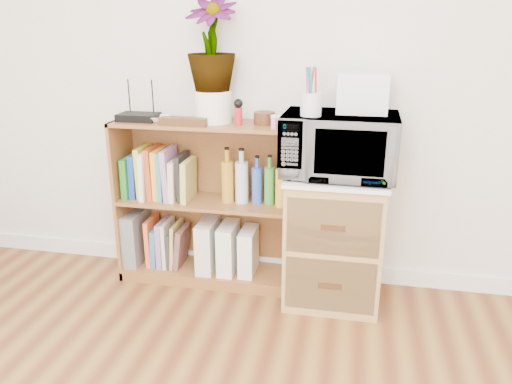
# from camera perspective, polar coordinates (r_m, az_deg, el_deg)

# --- Properties ---
(skirting_board) EXTENTS (4.00, 0.02, 0.10)m
(skirting_board) POSITION_cam_1_polar(r_m,az_deg,el_deg) (3.11, 1.37, -8.28)
(skirting_board) COLOR white
(skirting_board) RESTS_ON ground
(bookshelf) EXTENTS (1.00, 0.30, 0.95)m
(bookshelf) POSITION_cam_1_polar(r_m,az_deg,el_deg) (2.89, -5.90, -1.35)
(bookshelf) COLOR brown
(bookshelf) RESTS_ON ground
(wicker_unit) EXTENTS (0.50, 0.45, 0.70)m
(wicker_unit) POSITION_cam_1_polar(r_m,az_deg,el_deg) (2.75, 8.88, -5.39)
(wicker_unit) COLOR #9E7542
(wicker_unit) RESTS_ON ground
(microwave) EXTENTS (0.58, 0.40, 0.32)m
(microwave) POSITION_cam_1_polar(r_m,az_deg,el_deg) (2.57, 9.46, 5.32)
(microwave) COLOR white
(microwave) RESTS_ON wicker_unit
(pen_cup) EXTENTS (0.10, 0.10, 0.11)m
(pen_cup) POSITION_cam_1_polar(r_m,az_deg,el_deg) (2.46, 6.32, 9.94)
(pen_cup) COLOR silver
(pen_cup) RESTS_ON microwave
(small_appliance) EXTENTS (0.25, 0.21, 0.20)m
(small_appliance) POSITION_cam_1_polar(r_m,az_deg,el_deg) (2.59, 12.09, 11.04)
(small_appliance) COLOR white
(small_appliance) RESTS_ON microwave
(router) EXTENTS (0.22, 0.15, 0.04)m
(router) POSITION_cam_1_polar(r_m,az_deg,el_deg) (2.87, -13.28, 8.34)
(router) COLOR black
(router) RESTS_ON bookshelf
(white_bowl) EXTENTS (0.13, 0.13, 0.03)m
(white_bowl) POSITION_cam_1_polar(r_m,az_deg,el_deg) (2.82, -11.21, 8.21)
(white_bowl) COLOR white
(white_bowl) RESTS_ON bookshelf
(plant_pot) EXTENTS (0.20, 0.20, 0.17)m
(plant_pot) POSITION_cam_1_polar(r_m,az_deg,el_deg) (2.75, -4.93, 9.71)
(plant_pot) COLOR white
(plant_pot) RESTS_ON bookshelf
(potted_plant) EXTENTS (0.27, 0.27, 0.48)m
(potted_plant) POSITION_cam_1_polar(r_m,az_deg,el_deg) (2.72, -5.13, 16.46)
(potted_plant) COLOR #2B6D32
(potted_plant) RESTS_ON plant_pot
(trinket_box) EXTENTS (0.26, 0.06, 0.04)m
(trinket_box) POSITION_cam_1_polar(r_m,az_deg,el_deg) (2.69, -8.31, 7.98)
(trinket_box) COLOR #38210F
(trinket_box) RESTS_ON bookshelf
(kokeshi_doll) EXTENTS (0.04, 0.04, 0.09)m
(kokeshi_doll) POSITION_cam_1_polar(r_m,az_deg,el_deg) (2.66, -2.02, 8.62)
(kokeshi_doll) COLOR red
(kokeshi_doll) RESTS_ON bookshelf
(wooden_bowl) EXTENTS (0.11, 0.11, 0.07)m
(wooden_bowl) POSITION_cam_1_polar(r_m,az_deg,el_deg) (2.68, 0.95, 8.43)
(wooden_bowl) COLOR #39220F
(wooden_bowl) RESTS_ON bookshelf
(paint_jars) EXTENTS (0.10, 0.04, 0.05)m
(paint_jars) POSITION_cam_1_polar(r_m,az_deg,el_deg) (2.57, 2.78, 7.78)
(paint_jars) COLOR pink
(paint_jars) RESTS_ON bookshelf
(file_box) EXTENTS (0.10, 0.26, 0.32)m
(file_box) POSITION_cam_1_polar(r_m,az_deg,el_deg) (3.14, -13.57, -4.97)
(file_box) COLOR slate
(file_box) RESTS_ON bookshelf
(magazine_holder_left) EXTENTS (0.10, 0.24, 0.30)m
(magazine_holder_left) POSITION_cam_1_polar(r_m,az_deg,el_deg) (2.98, -5.51, -6.04)
(magazine_holder_left) COLOR silver
(magazine_holder_left) RESTS_ON bookshelf
(magazine_holder_mid) EXTENTS (0.09, 0.23, 0.29)m
(magazine_holder_mid) POSITION_cam_1_polar(r_m,az_deg,el_deg) (2.95, -3.17, -6.36)
(magazine_holder_mid) COLOR white
(magazine_holder_mid) RESTS_ON bookshelf
(magazine_holder_right) EXTENTS (0.08, 0.21, 0.27)m
(magazine_holder_right) POSITION_cam_1_polar(r_m,az_deg,el_deg) (2.93, -0.87, -6.76)
(magazine_holder_right) COLOR white
(magazine_holder_right) RESTS_ON bookshelf
(cookbooks) EXTENTS (0.40, 0.20, 0.30)m
(cookbooks) POSITION_cam_1_polar(r_m,az_deg,el_deg) (2.93, -10.99, 1.96)
(cookbooks) COLOR #1D6F1F
(cookbooks) RESTS_ON bookshelf
(liquor_bottles) EXTENTS (0.37, 0.07, 0.30)m
(liquor_bottles) POSITION_cam_1_polar(r_m,az_deg,el_deg) (2.77, -0.48, 1.51)
(liquor_bottles) COLOR #B48321
(liquor_bottles) RESTS_ON bookshelf
(lower_books) EXTENTS (0.23, 0.19, 0.29)m
(lower_books) POSITION_cam_1_polar(r_m,az_deg,el_deg) (3.07, -10.14, -5.82)
(lower_books) COLOR #F15D2A
(lower_books) RESTS_ON bookshelf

